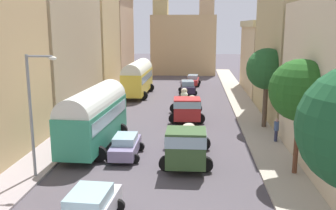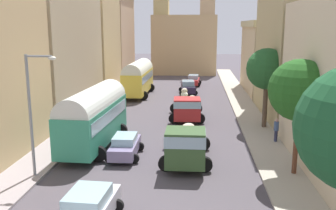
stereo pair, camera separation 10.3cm
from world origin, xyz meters
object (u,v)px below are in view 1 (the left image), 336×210
cargo_truck_0 (187,144)px  car_1 (193,80)px  cargo_truck_1 (187,107)px  parked_bus_0 (94,115)px  car_3 (126,146)px  car_0 (188,87)px  streetlamp_near (34,106)px  parked_bus_1 (138,76)px  pedestrian_0 (276,129)px  car_2 (90,208)px

cargo_truck_0 → car_1: (0.04, 30.82, -0.54)m
cargo_truck_1 → parked_bus_0: bearing=-126.5°
car_3 → car_0: bearing=81.8°
parked_bus_0 → streetlamp_near: 5.96m
car_1 → car_3: 30.05m
parked_bus_0 → car_0: (5.83, 21.65, -1.52)m
car_1 → car_3: car_1 is taller
cargo_truck_0 → car_3: cargo_truck_0 is taller
parked_bus_1 → parked_bus_0: bearing=-89.6°
parked_bus_1 → cargo_truck_0: parked_bus_1 is taller
pedestrian_0 → streetlamp_near: streetlamp_near is taller
cargo_truck_1 → pedestrian_0: 9.11m
cargo_truck_1 → pedestrian_0: (6.55, -6.34, -0.17)m
cargo_truck_0 → cargo_truck_1: size_ratio=0.94×
cargo_truck_1 → car_2: (-3.56, -18.46, -0.44)m
car_2 → streetlamp_near: streetlamp_near is taller
cargo_truck_0 → streetlamp_near: (-8.08, -2.67, 2.73)m
car_1 → streetlamp_near: streetlamp_near is taller
parked_bus_1 → streetlamp_near: 25.52m
car_1 → car_2: (-3.88, -38.27, 0.01)m
car_0 → car_2: 32.04m
car_2 → pedestrian_0: 15.78m
car_1 → cargo_truck_1: bearing=-90.9°
car_0 → car_2: bearing=-95.9°
car_3 → cargo_truck_1: bearing=70.0°
car_1 → streetlamp_near: 34.62m
cargo_truck_0 → cargo_truck_1: bearing=91.5°
cargo_truck_1 → car_2: size_ratio=1.70×
parked_bus_1 → car_3: size_ratio=2.43×
cargo_truck_1 → car_1: (0.32, 19.81, -0.45)m
parked_bus_0 → streetlamp_near: size_ratio=1.31×
cargo_truck_0 → car_2: cargo_truck_0 is taller
car_1 → pedestrian_0: size_ratio=2.21×
parked_bus_1 → car_1: size_ratio=2.30×
car_1 → pedestrian_0: (6.22, -26.15, 0.28)m
parked_bus_0 → streetlamp_near: (-1.70, -5.45, 1.71)m
parked_bus_1 → car_1: (6.55, 8.09, -1.54)m
car_2 → parked_bus_1: bearing=95.1°
parked_bus_0 → pedestrian_0: 12.84m
car_0 → parked_bus_1: bearing=-164.2°
parked_bus_0 → parked_bus_1: (-0.13, 19.96, -0.02)m
cargo_truck_1 → car_0: bearing=91.1°
cargo_truck_0 → parked_bus_0: bearing=156.4°
parked_bus_1 → cargo_truck_1: (6.23, -11.72, -1.09)m
parked_bus_0 → car_0: parked_bus_0 is taller
parked_bus_1 → car_2: parked_bus_1 is taller
parked_bus_0 → pedestrian_0: size_ratio=4.90×
car_1 → pedestrian_0: bearing=-76.6°
car_0 → pedestrian_0: 20.89m
car_3 → pedestrian_0: 10.82m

